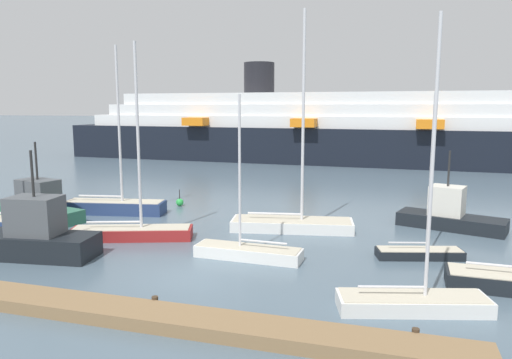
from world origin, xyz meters
TOP-DOWN VIEW (x-y plane):
  - ground_plane at (0.00, 0.00)m, footprint 600.00×600.00m
  - dock_pier at (0.00, -4.51)m, footprint 22.96×1.83m
  - sailboat_0 at (-10.57, 10.29)m, footprint 7.27×2.99m
  - sailboat_1 at (2.46, 9.27)m, footprint 7.64×3.40m
  - sailboat_2 at (-5.93, 4.78)m, footprint 6.96×3.70m
  - sailboat_3 at (9.19, -0.88)m, footprint 5.75×2.95m
  - sailboat_4 at (1.49, 3.25)m, footprint 5.44×1.56m
  - sailboat_5 at (9.71, 5.73)m, footprint 4.38×2.20m
  - fishing_boat_0 at (-14.38, 7.08)m, footprint 7.38×3.72m
  - fishing_boat_1 at (-9.01, 0.51)m, footprint 6.81×3.05m
  - fishing_boat_2 at (11.75, 12.47)m, footprint 6.64×3.94m
  - channel_buoy_0 at (-7.25, 13.89)m, footprint 0.57×0.57m
  - cruise_ship at (4.70, 46.88)m, footprint 85.56×15.30m

SIDE VIEW (x-z plane):
  - ground_plane at x=0.00m, z-range 0.00..0.00m
  - dock_pier at x=0.00m, z-range -0.05..0.52m
  - channel_buoy_0 at x=-7.25m, z-range -0.34..0.93m
  - sailboat_5 at x=9.71m, z-range -3.67..4.41m
  - sailboat_4 at x=1.49m, z-range -3.63..4.47m
  - sailboat_3 at x=9.19m, z-range -4.88..5.84m
  - sailboat_2 at x=-5.93m, z-range -4.97..6.05m
  - sailboat_1 at x=2.46m, z-range -5.97..7.10m
  - sailboat_0 at x=-10.57m, z-range -5.19..6.42m
  - fishing_boat_2 at x=11.75m, z-range -1.55..3.29m
  - fishing_boat_0 at x=-14.38m, z-range -1.65..3.59m
  - fishing_boat_1 at x=-9.01m, z-range -1.62..3.78m
  - cruise_ship at x=4.70m, z-range -2.49..11.06m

